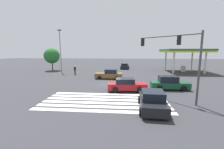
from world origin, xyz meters
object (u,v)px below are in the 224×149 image
(car_4, at_px, (152,101))
(street_light_pole_b, at_px, (60,48))
(traffic_signal_mast, at_px, (178,52))
(car_1, at_px, (127,85))
(car_3, at_px, (109,74))
(car_0, at_px, (125,66))
(car_5, at_px, (169,83))
(tree_corner_a, at_px, (52,56))
(pedestrian, at_px, (75,70))

(car_4, height_order, street_light_pole_b, street_light_pole_b)
(car_4, bearing_deg, traffic_signal_mast, -42.15)
(car_1, relative_size, car_3, 1.01)
(traffic_signal_mast, relative_size, car_3, 1.38)
(car_0, bearing_deg, traffic_signal_mast, -164.93)
(car_4, distance_m, car_5, 7.57)
(car_3, bearing_deg, car_4, 110.40)
(car_4, height_order, tree_corner_a, tree_corner_a)
(tree_corner_a, bearing_deg, car_4, -49.23)
(street_light_pole_b, bearing_deg, car_4, -50.98)
(car_1, bearing_deg, car_0, 86.27)
(car_0, xyz_separation_m, car_5, (5.58, -21.52, 0.08))
(car_4, distance_m, tree_corner_a, 30.81)
(car_5, distance_m, tree_corner_a, 28.64)
(car_0, bearing_deg, car_1, -175.24)
(car_1, height_order, tree_corner_a, tree_corner_a)
(car_4, relative_size, car_5, 0.98)
(car_0, distance_m, tree_corner_a, 18.68)
(car_3, xyz_separation_m, car_4, (4.96, -13.52, -0.02))
(traffic_signal_mast, bearing_deg, street_light_pole_b, 2.19)
(car_3, bearing_deg, street_light_pole_b, -30.60)
(pedestrian, bearing_deg, car_5, 9.85)
(tree_corner_a, bearing_deg, car_3, -32.79)
(traffic_signal_mast, distance_m, tree_corner_a, 30.67)
(car_0, relative_size, car_1, 1.04)
(car_3, distance_m, tree_corner_a, 18.15)
(car_1, relative_size, car_5, 1.02)
(pedestrian, bearing_deg, car_3, 16.78)
(street_light_pole_b, bearing_deg, car_3, -30.86)
(car_0, bearing_deg, car_4, -171.22)
(car_0, distance_m, car_1, 22.65)
(car_5, bearing_deg, tree_corner_a, 144.47)
(car_5, height_order, tree_corner_a, tree_corner_a)
(car_1, bearing_deg, traffic_signal_mast, -37.27)
(street_light_pole_b, bearing_deg, car_1, -45.48)
(pedestrian, bearing_deg, car_0, 91.42)
(car_0, height_order, car_5, car_5)
(traffic_signal_mast, xyz_separation_m, car_0, (-4.97, 25.70, -3.96))
(traffic_signal_mast, distance_m, street_light_pole_b, 26.25)
(pedestrian, relative_size, tree_corner_a, 0.33)
(car_0, distance_m, car_4, 28.43)
(car_3, height_order, street_light_pole_b, street_light_pole_b)
(car_5, relative_size, street_light_pole_b, 0.49)
(pedestrian, bearing_deg, street_light_pole_b, -173.55)
(car_3, relative_size, tree_corner_a, 0.86)
(car_0, relative_size, car_4, 1.08)
(car_4, xyz_separation_m, tree_corner_a, (-20.03, 23.23, 2.86))
(car_0, relative_size, street_light_pole_b, 0.52)
(traffic_signal_mast, xyz_separation_m, car_5, (0.61, 4.18, -3.88))
(car_0, distance_m, car_5, 22.23)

